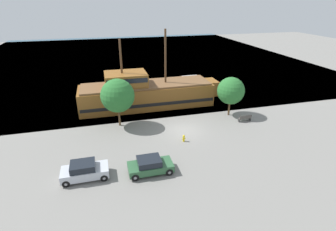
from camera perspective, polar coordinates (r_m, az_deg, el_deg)
The scene contains 10 objects.
ground_plane at distance 30.85m, azimuth 3.40°, elevation -3.24°, with size 160.00×160.00×0.00m, color gray.
water_surface at distance 71.92m, azimuth -7.67°, elevation 12.62°, with size 80.00×80.00×0.00m, color #33566B.
pirate_ship at distance 37.30m, azimuth -4.93°, elevation 4.91°, with size 19.84×5.19×10.54m.
moored_boat_dockside at distance 46.57m, azimuth 5.36°, elevation 7.22°, with size 7.04×1.91×1.77m.
parked_car_curb_front at distance 23.55m, azimuth -3.92°, elevation -10.81°, with size 3.93×1.94×1.44m.
parked_car_curb_mid at distance 23.91m, azimuth -17.71°, elevation -11.37°, with size 3.93×1.91×1.53m.
fire_hydrant at distance 28.39m, azimuth 3.45°, elevation -4.90°, with size 0.42×0.25×0.76m.
bench_promenade_east at distance 34.21m, azimuth 16.42°, elevation -0.57°, with size 1.63×0.45×0.85m.
tree_row_east at distance 31.04m, azimuth -10.92°, elevation 4.26°, with size 3.96×3.96×5.82m.
tree_row_mideast at distance 34.58m, azimuth 13.51°, elevation 5.24°, with size 3.49×3.49×5.10m.
Camera 1 is at (-8.72, -25.96, 14.21)m, focal length 28.00 mm.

